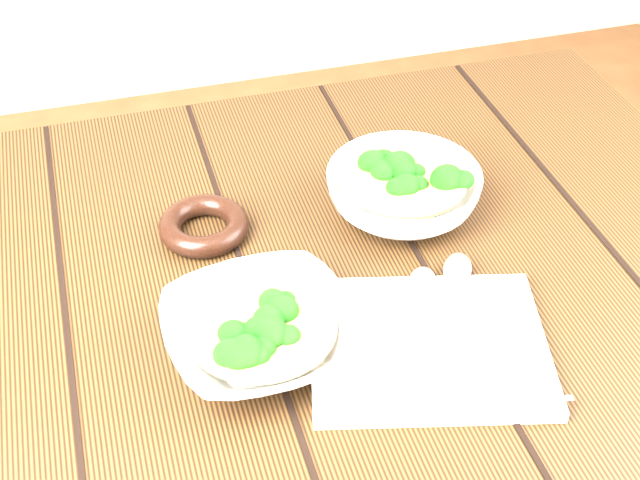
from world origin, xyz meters
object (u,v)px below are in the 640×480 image
at_px(trivet, 204,226).
at_px(napkin, 428,346).
at_px(soup_bowl_front, 261,332).
at_px(soup_bowl_back, 403,191).
at_px(table, 270,354).

bearing_deg(trivet, napkin, -53.47).
xyz_separation_m(soup_bowl_front, soup_bowl_back, (0.22, 0.18, 0.01)).
bearing_deg(table, napkin, -47.99).
height_order(table, soup_bowl_back, soup_bowl_back).
bearing_deg(soup_bowl_front, table, 74.08).
xyz_separation_m(trivet, napkin, (0.19, -0.25, -0.01)).
relative_size(soup_bowl_front, napkin, 0.87).
bearing_deg(trivet, table, -63.23).
bearing_deg(trivet, soup_bowl_back, -5.96).
bearing_deg(napkin, soup_bowl_front, 178.11).
height_order(table, soup_bowl_front, soup_bowl_front).
height_order(table, napkin, napkin).
height_order(soup_bowl_back, napkin, soup_bowl_back).
distance_m(table, soup_bowl_front, 0.18).
relative_size(soup_bowl_front, trivet, 1.96).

